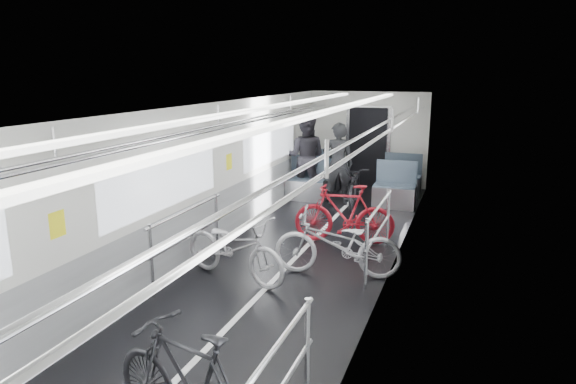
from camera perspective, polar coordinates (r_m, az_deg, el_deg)
name	(u,v)px	position (r m, az deg, el deg)	size (l,w,h in m)	color
car_shell	(305,183)	(8.33, 1.91, 1.03)	(3.02, 14.01, 2.41)	black
bike_left_far	(234,247)	(7.31, -5.97, -6.15)	(0.62, 1.78, 0.94)	#A1A0A5
bike_right_mid	(337,244)	(7.41, 5.49, -5.77)	(0.64, 1.83, 0.96)	#B6B6BB
bike_right_far	(344,214)	(8.82, 6.26, -2.43)	(0.48, 1.72, 1.03)	maroon
bike_aisle	(355,185)	(11.28, 7.49, 0.74)	(0.62, 1.77, 0.93)	black
person_standing	(338,164)	(11.28, 5.56, 3.11)	(0.67, 0.44, 1.82)	black
person_seated	(306,156)	(11.94, 1.98, 3.98)	(0.94, 0.73, 1.93)	#29272E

